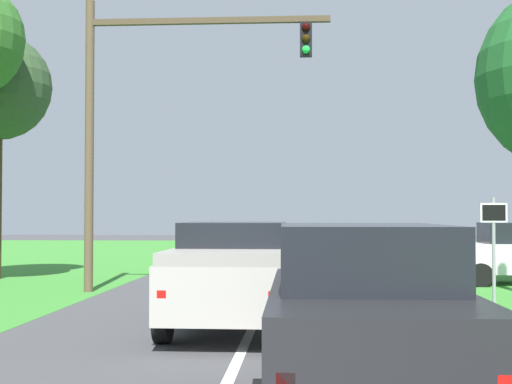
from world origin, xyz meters
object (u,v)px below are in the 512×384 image
object	(u,v)px
red_suv_near	(364,316)
pickup_truck_lead	(235,274)
traffic_light	(149,101)
keep_moving_sign	(494,237)

from	to	relation	value
red_suv_near	pickup_truck_lead	world-z (taller)	red_suv_near
red_suv_near	pickup_truck_lead	bearing A→B (deg)	107.94
pickup_truck_lead	traffic_light	world-z (taller)	traffic_light
keep_moving_sign	red_suv_near	bearing A→B (deg)	-111.41
keep_moving_sign	traffic_light	bearing A→B (deg)	163.35
red_suv_near	keep_moving_sign	world-z (taller)	keep_moving_sign
traffic_light	keep_moving_sign	world-z (taller)	traffic_light
red_suv_near	keep_moving_sign	size ratio (longest dim) A/B	1.92
pickup_truck_lead	traffic_light	bearing A→B (deg)	115.16
keep_moving_sign	pickup_truck_lead	bearing A→B (deg)	-146.76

